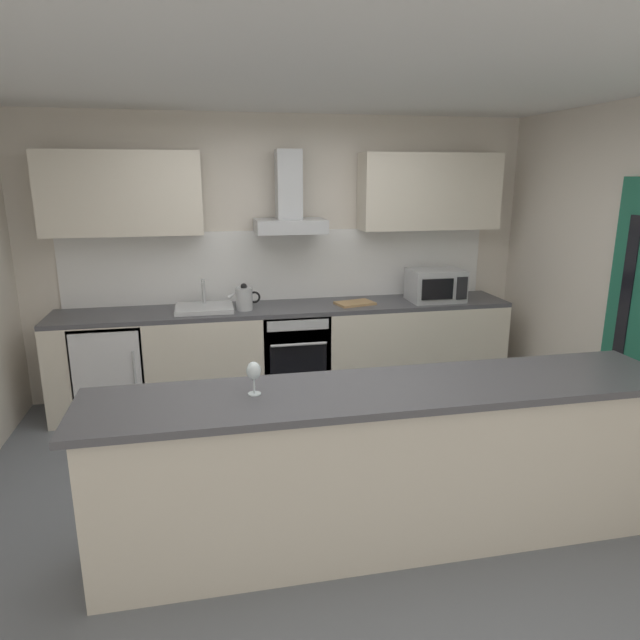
% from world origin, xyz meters
% --- Properties ---
extents(ground, '(5.71, 4.91, 0.02)m').
position_xyz_m(ground, '(0.00, 0.00, -0.01)').
color(ground, slate).
extents(ceiling, '(5.71, 4.91, 0.02)m').
position_xyz_m(ceiling, '(0.00, 0.00, 2.61)').
color(ceiling, white).
extents(wall_back, '(5.71, 0.12, 2.60)m').
position_xyz_m(wall_back, '(0.00, 2.02, 1.30)').
color(wall_back, silver).
rests_on(wall_back, ground).
extents(backsplash_tile, '(4.00, 0.02, 0.66)m').
position_xyz_m(backsplash_tile, '(0.00, 1.94, 1.23)').
color(backsplash_tile, white).
extents(counter_back, '(4.14, 0.60, 0.90)m').
position_xyz_m(counter_back, '(0.00, 1.64, 0.45)').
color(counter_back, beige).
rests_on(counter_back, ground).
extents(counter_island, '(3.27, 0.64, 0.95)m').
position_xyz_m(counter_island, '(0.22, -0.59, 0.48)').
color(counter_island, beige).
rests_on(counter_island, ground).
extents(upper_cabinets, '(4.09, 0.32, 0.70)m').
position_xyz_m(upper_cabinets, '(0.00, 1.79, 1.91)').
color(upper_cabinets, beige).
extents(oven, '(0.60, 0.62, 0.80)m').
position_xyz_m(oven, '(0.04, 1.61, 0.46)').
color(oven, slate).
rests_on(oven, ground).
extents(refrigerator, '(0.58, 0.60, 0.85)m').
position_xyz_m(refrigerator, '(-1.56, 1.61, 0.43)').
color(refrigerator, white).
rests_on(refrigerator, ground).
extents(microwave, '(0.50, 0.38, 0.30)m').
position_xyz_m(microwave, '(1.41, 1.58, 1.05)').
color(microwave, '#B7BABC').
rests_on(microwave, counter_back).
extents(sink, '(0.50, 0.40, 0.26)m').
position_xyz_m(sink, '(-0.75, 1.62, 0.93)').
color(sink, silver).
rests_on(sink, counter_back).
extents(kettle, '(0.29, 0.15, 0.24)m').
position_xyz_m(kettle, '(-0.40, 1.58, 1.01)').
color(kettle, '#B7BABC').
rests_on(kettle, counter_back).
extents(range_hood, '(0.62, 0.45, 0.72)m').
position_xyz_m(range_hood, '(0.04, 1.74, 1.79)').
color(range_hood, '#B7BABC').
extents(wine_glass, '(0.08, 0.08, 0.18)m').
position_xyz_m(wine_glass, '(-0.50, -0.55, 1.08)').
color(wine_glass, silver).
rests_on(wine_glass, counter_island).
extents(chopping_board, '(0.38, 0.29, 0.02)m').
position_xyz_m(chopping_board, '(0.62, 1.59, 0.91)').
color(chopping_board, tan).
rests_on(chopping_board, counter_back).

